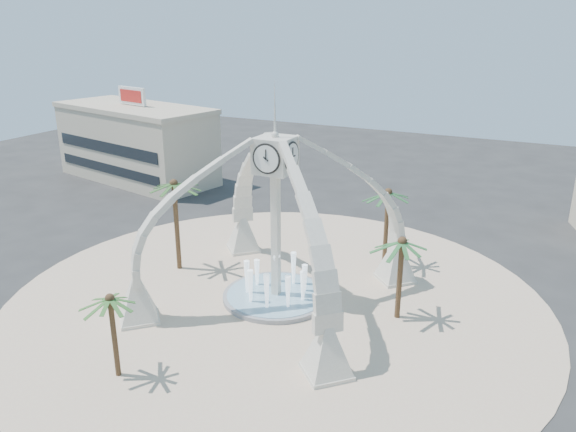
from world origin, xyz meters
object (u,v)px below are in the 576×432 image
at_px(clock_tower, 276,217).
at_px(palm_east, 402,242).
at_px(fountain, 276,295).
at_px(palm_west, 174,185).
at_px(palm_north, 388,193).
at_px(palm_south, 110,300).

bearing_deg(clock_tower, palm_east, 8.27).
relative_size(fountain, palm_east, 1.22).
distance_m(clock_tower, palm_west, 9.93).
bearing_deg(palm_north, palm_west, -151.38).
relative_size(fountain, palm_north, 1.09).
relative_size(palm_east, palm_south, 1.14).
bearing_deg(fountain, clock_tower, -90.00).
bearing_deg(palm_north, clock_tower, -119.74).
bearing_deg(palm_west, palm_east, 0.40).
relative_size(clock_tower, palm_east, 2.74).
distance_m(palm_north, palm_south, 24.08).
height_order(fountain, palm_west, palm_west).
xyz_separation_m(fountain, palm_north, (5.42, 9.48, 6.16)).
xyz_separation_m(clock_tower, palm_south, (-3.84, -12.70, -1.48)).
height_order(palm_east, palm_north, palm_north).
bearing_deg(palm_west, palm_north, 28.62).
bearing_deg(palm_north, palm_south, -112.65).
height_order(palm_north, palm_south, palm_north).
height_order(clock_tower, palm_west, clock_tower).
xyz_separation_m(clock_tower, palm_north, (5.42, 9.48, -0.05)).
distance_m(fountain, palm_south, 14.09).
relative_size(palm_north, palm_south, 1.28).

